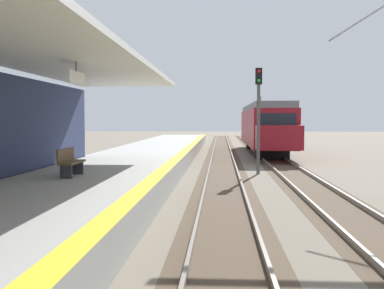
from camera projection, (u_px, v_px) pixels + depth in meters
name	position (u px, v px, depth m)	size (l,w,h in m)	color
station_platform	(105.00, 180.00, 18.09)	(5.00, 80.00, 0.91)	#999993
track_pair_nearest_platform	(223.00, 178.00, 21.84)	(2.34, 120.00, 0.16)	#4C3D2D
track_pair_middle	(300.00, 179.00, 21.64)	(2.34, 120.00, 0.16)	#4C3D2D
approaching_train	(265.00, 126.00, 38.87)	(2.93, 19.60, 4.76)	maroon
rail_signal_post	(259.00, 109.00, 23.86)	(0.32, 0.34, 5.20)	#4C4C4C
platform_bench	(70.00, 161.00, 15.27)	(0.45, 1.60, 0.88)	brown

